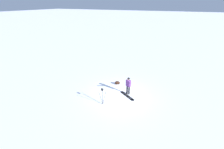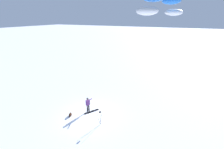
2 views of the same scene
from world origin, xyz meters
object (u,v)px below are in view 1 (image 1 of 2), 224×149
(snowboard, at_px, (127,96))
(gear_bag_large, at_px, (117,83))
(camera_tripod, at_px, (102,93))
(snowboarder, at_px, (128,84))

(snowboard, distance_m, gear_bag_large, 2.29)
(camera_tripod, bearing_deg, snowboard, 143.80)
(snowboard, xyz_separation_m, camera_tripod, (1.98, -1.45, 1.04))
(gear_bag_large, height_order, camera_tripod, camera_tripod)
(gear_bag_large, bearing_deg, camera_tripod, 3.26)
(gear_bag_large, relative_size, camera_tripod, 0.40)
(snowboard, bearing_deg, gear_bag_large, -133.65)
(snowboarder, xyz_separation_m, gear_bag_large, (-1.22, -1.59, -0.87))
(snowboarder, xyz_separation_m, camera_tripod, (2.35, -1.38, 0.02))
(snowboard, xyz_separation_m, gear_bag_large, (-1.58, -1.66, 0.15))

